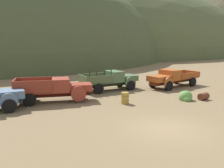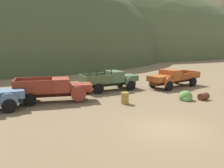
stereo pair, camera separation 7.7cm
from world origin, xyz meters
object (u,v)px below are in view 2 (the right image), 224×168
at_px(truck_rust_red, 58,89).
at_px(truck_oxide_orange, 171,78).
at_px(truck_weathered_green, 113,80).
at_px(oil_drum_tipped, 204,96).
at_px(oil_drum_spare, 125,98).

xyz_separation_m(truck_rust_red, truck_oxide_orange, (11.94, 1.84, -0.03)).
bearing_deg(truck_rust_red, truck_weathered_green, 34.10).
height_order(truck_oxide_orange, oil_drum_tipped, truck_oxide_orange).
relative_size(truck_rust_red, truck_oxide_orange, 0.91).
relative_size(truck_rust_red, oil_drum_tipped, 5.99).
height_order(truck_rust_red, truck_oxide_orange, truck_rust_red).
xyz_separation_m(truck_weathered_green, truck_oxide_orange, (6.04, -1.04, -0.00)).
bearing_deg(oil_drum_spare, truck_rust_red, 150.68).
distance_m(truck_rust_red, oil_drum_spare, 5.41).
bearing_deg(truck_oxide_orange, truck_rust_red, -7.40).
bearing_deg(truck_weathered_green, truck_rust_red, -161.19).
relative_size(truck_weathered_green, oil_drum_spare, 6.65).
distance_m(oil_drum_spare, oil_drum_tipped, 6.71).
xyz_separation_m(truck_rust_red, oil_drum_tipped, (11.28, -3.85, -0.74)).
relative_size(truck_weathered_green, truck_oxide_orange, 0.88).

